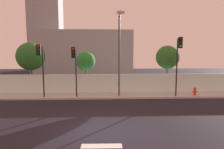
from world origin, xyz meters
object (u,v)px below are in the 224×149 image
(traffic_light_left, at_px, (41,59))
(roadside_tree_midleft, at_px, (86,61))
(roadside_tree_midright, at_px, (168,57))
(fire_hydrant, at_px, (195,91))
(roadside_tree_leftmost, at_px, (31,56))
(street_lamp_curbside, at_px, (119,49))
(traffic_light_center, at_px, (179,54))
(traffic_light_right, at_px, (75,61))

(traffic_light_left, relative_size, roadside_tree_midleft, 1.09)
(roadside_tree_midright, bearing_deg, roadside_tree_midleft, 180.00)
(traffic_light_left, relative_size, roadside_tree_midright, 0.95)
(fire_hydrant, xyz_separation_m, roadside_tree_leftmost, (-15.95, 3.15, 3.13))
(street_lamp_curbside, xyz_separation_m, roadside_tree_leftmost, (-8.93, 3.38, -0.72))
(street_lamp_curbside, distance_m, fire_hydrant, 8.02)
(traffic_light_center, relative_size, fire_hydrant, 6.83)
(traffic_light_center, height_order, traffic_light_right, traffic_light_center)
(traffic_light_right, bearing_deg, street_lamp_curbside, 8.72)
(traffic_light_right, bearing_deg, roadside_tree_midright, 23.25)
(street_lamp_curbside, distance_m, roadside_tree_leftmost, 9.57)
(street_lamp_curbside, bearing_deg, roadside_tree_midright, 31.98)
(street_lamp_curbside, height_order, roadside_tree_leftmost, street_lamp_curbside)
(traffic_light_left, relative_size, street_lamp_curbside, 0.64)
(traffic_light_right, bearing_deg, traffic_light_left, 176.05)
(roadside_tree_midleft, bearing_deg, traffic_light_center, -25.98)
(fire_hydrant, bearing_deg, traffic_light_left, -177.40)
(traffic_light_right, relative_size, fire_hydrant, 5.77)
(traffic_light_right, distance_m, roadside_tree_leftmost, 6.48)
(traffic_light_left, bearing_deg, traffic_light_center, -1.33)
(traffic_light_center, xyz_separation_m, street_lamp_curbside, (-5.03, 0.66, 0.48))
(traffic_light_left, height_order, fire_hydrant, traffic_light_left)
(traffic_light_center, relative_size, roadside_tree_leftmost, 1.01)
(roadside_tree_leftmost, relative_size, roadside_tree_midright, 1.06)
(street_lamp_curbside, relative_size, roadside_tree_leftmost, 1.39)
(traffic_light_center, relative_size, street_lamp_curbside, 0.73)
(traffic_light_center, bearing_deg, roadside_tree_midright, 84.46)
(traffic_light_center, height_order, roadside_tree_midleft, traffic_light_center)
(roadside_tree_leftmost, height_order, roadside_tree_midright, roadside_tree_leftmost)
(fire_hydrant, xyz_separation_m, roadside_tree_midright, (-1.61, 3.15, 3.02))
(traffic_light_left, bearing_deg, roadside_tree_leftmost, 120.46)
(traffic_light_center, relative_size, traffic_light_right, 1.18)
(roadside_tree_leftmost, xyz_separation_m, roadside_tree_midleft, (5.66, 0.00, -0.52))
(fire_hydrant, relative_size, roadside_tree_leftmost, 0.15)
(fire_hydrant, bearing_deg, traffic_light_center, -155.85)
(roadside_tree_midright, bearing_deg, traffic_light_right, -156.75)
(fire_hydrant, height_order, roadside_tree_leftmost, roadside_tree_leftmost)
(roadside_tree_leftmost, bearing_deg, fire_hydrant, -11.15)
(roadside_tree_leftmost, distance_m, roadside_tree_midleft, 5.68)
(fire_hydrant, bearing_deg, roadside_tree_midleft, 163.01)
(roadside_tree_leftmost, bearing_deg, traffic_light_right, -37.85)
(roadside_tree_midleft, bearing_deg, roadside_tree_leftmost, 180.00)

